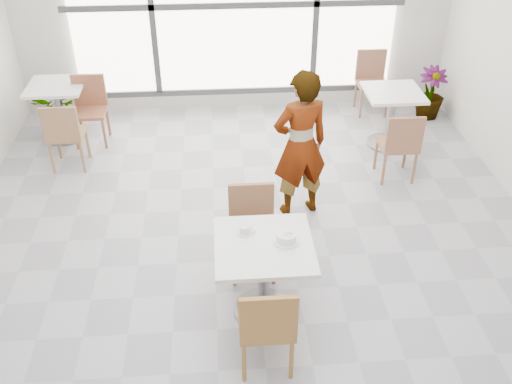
{
  "coord_description": "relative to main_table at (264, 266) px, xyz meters",
  "views": [
    {
      "loc": [
        -0.3,
        -4.27,
        3.67
      ],
      "look_at": [
        0.0,
        -0.3,
        1.0
      ],
      "focal_mm": 40.15,
      "sensor_mm": 36.0,
      "label": 1
    }
  ],
  "objects": [
    {
      "name": "oatmeal_bowl",
      "position": [
        0.18,
        0.02,
        0.27
      ],
      "size": [
        0.21,
        0.21,
        0.1
      ],
      "color": "white",
      "rests_on": "main_table"
    },
    {
      "name": "bg_chair_right_near",
      "position": [
        1.74,
        2.01,
        -0.02
      ],
      "size": [
        0.42,
        0.42,
        0.87
      ],
      "rotation": [
        0.0,
        0.0,
        3.14
      ],
      "color": "#986145",
      "rests_on": "ground"
    },
    {
      "name": "bg_table_right",
      "position": [
        1.88,
        2.87,
        -0.04
      ],
      "size": [
        0.7,
        0.7,
        0.75
      ],
      "color": "white",
      "rests_on": "ground"
    },
    {
      "name": "wall_back",
      "position": [
        -0.03,
        4.19,
        0.98
      ],
      "size": [
        6.0,
        0.0,
        6.0
      ],
      "primitive_type": "plane",
      "rotation": [
        1.57,
        0.0,
        0.0
      ],
      "color": "silver",
      "rests_on": "ground"
    },
    {
      "name": "bg_chair_left_near",
      "position": [
        -2.14,
        2.56,
        -0.02
      ],
      "size": [
        0.42,
        0.42,
        0.87
      ],
      "rotation": [
        0.0,
        0.0,
        3.14
      ],
      "color": "#9A6F4C",
      "rests_on": "ground"
    },
    {
      "name": "floor",
      "position": [
        -0.03,
        0.69,
        -0.52
      ],
      "size": [
        7.0,
        7.0,
        0.0
      ],
      "primitive_type": "plane",
      "color": "#9E9EA5",
      "rests_on": "ground"
    },
    {
      "name": "bg_chair_right_far",
      "position": [
        1.88,
        3.92,
        -0.02
      ],
      "size": [
        0.42,
        0.42,
        0.87
      ],
      "color": "#97624B",
      "rests_on": "ground"
    },
    {
      "name": "plant_left",
      "position": [
        -2.44,
        3.54,
        -0.2
      ],
      "size": [
        0.75,
        0.71,
        0.65
      ],
      "primitive_type": "imported",
      "rotation": [
        0.0,
        0.0,
        -0.43
      ],
      "color": "#42813C",
      "rests_on": "ground"
    },
    {
      "name": "plant_right",
      "position": [
        2.67,
        3.63,
        -0.16
      ],
      "size": [
        0.41,
        0.41,
        0.72
      ],
      "primitive_type": "imported",
      "rotation": [
        0.0,
        0.0,
        -0.01
      ],
      "color": "#5E8049",
      "rests_on": "ground"
    },
    {
      "name": "window",
      "position": [
        -0.03,
        4.12,
        0.98
      ],
      "size": [
        4.6,
        0.07,
        2.52
      ],
      "color": "white",
      "rests_on": "ground"
    },
    {
      "name": "main_table",
      "position": [
        0.0,
        0.0,
        0.0
      ],
      "size": [
        0.8,
        0.8,
        0.75
      ],
      "color": "silver",
      "rests_on": "ground"
    },
    {
      "name": "chair_far",
      "position": [
        -0.05,
        0.61,
        -0.02
      ],
      "size": [
        0.42,
        0.42,
        0.87
      ],
      "color": "brown",
      "rests_on": "ground"
    },
    {
      "name": "person",
      "position": [
        0.5,
        1.49,
        0.29
      ],
      "size": [
        0.67,
        0.53,
        1.62
      ],
      "primitive_type": "imported",
      "rotation": [
        0.0,
        0.0,
        3.4
      ],
      "color": "black",
      "rests_on": "ground"
    },
    {
      "name": "bg_table_left",
      "position": [
        -2.37,
        3.4,
        -0.04
      ],
      "size": [
        0.7,
        0.7,
        0.75
      ],
      "color": "white",
      "rests_on": "ground"
    },
    {
      "name": "chair_near",
      "position": [
        -0.03,
        -0.62,
        -0.02
      ],
      "size": [
        0.42,
        0.42,
        0.87
      ],
      "rotation": [
        0.0,
        0.0,
        3.14
      ],
      "color": "olive",
      "rests_on": "ground"
    },
    {
      "name": "coffee_cup",
      "position": [
        -0.15,
        0.16,
        0.26
      ],
      "size": [
        0.16,
        0.13,
        0.07
      ],
      "color": "silver",
      "rests_on": "main_table"
    },
    {
      "name": "bg_chair_left_far",
      "position": [
        -1.96,
        3.31,
        -0.02
      ],
      "size": [
        0.42,
        0.42,
        0.87
      ],
      "color": "#93553B",
      "rests_on": "ground"
    }
  ]
}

